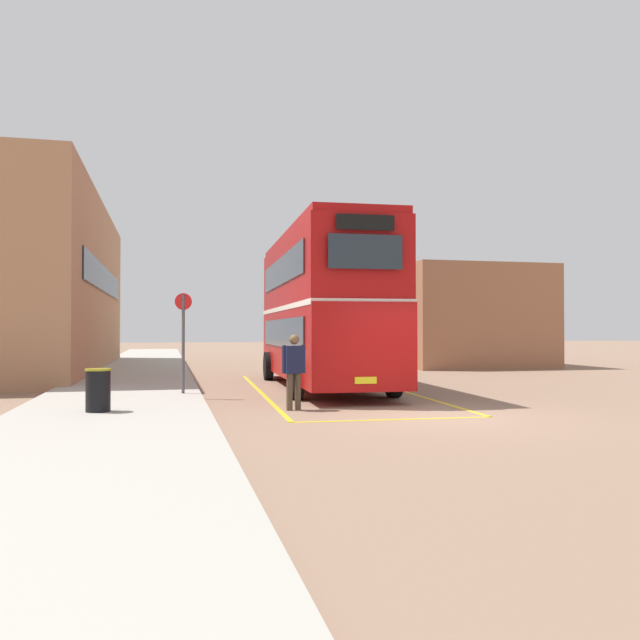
% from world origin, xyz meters
% --- Properties ---
extents(ground_plane, '(135.60, 135.60, 0.00)m').
position_xyz_m(ground_plane, '(0.00, 14.40, 0.00)').
color(ground_plane, '#846651').
extents(sidewalk_left, '(4.00, 57.60, 0.14)m').
position_xyz_m(sidewalk_left, '(-6.50, 16.80, 0.07)').
color(sidewalk_left, '#A39E93').
rests_on(sidewalk_left, ground).
extents(brick_building_left, '(6.48, 20.29, 7.31)m').
position_xyz_m(brick_building_left, '(-11.30, 17.75, 3.66)').
color(brick_building_left, '#AD7A56').
rests_on(brick_building_left, ground).
extents(depot_building_right, '(7.03, 14.48, 4.88)m').
position_xyz_m(depot_building_right, '(8.98, 21.32, 2.44)').
color(depot_building_right, '#9E6647').
rests_on(depot_building_right, ground).
extents(double_decker_bus, '(3.21, 10.76, 4.75)m').
position_xyz_m(double_decker_bus, '(-0.69, 7.20, 2.51)').
color(double_decker_bus, black).
rests_on(double_decker_bus, ground).
extents(single_deck_bus, '(3.37, 9.94, 3.02)m').
position_xyz_m(single_deck_bus, '(2.85, 23.47, 1.64)').
color(single_deck_bus, black).
rests_on(single_deck_bus, ground).
extents(pedestrian_boarding, '(0.54, 0.37, 1.69)m').
position_xyz_m(pedestrian_boarding, '(-2.62, 1.81, 0.98)').
color(pedestrian_boarding, '#473828').
rests_on(pedestrian_boarding, ground).
extents(litter_bin, '(0.52, 0.52, 0.87)m').
position_xyz_m(litter_bin, '(-6.73, 1.38, 0.58)').
color(litter_bin, black).
rests_on(litter_bin, sidewalk_left).
extents(bus_stop_sign, '(0.44, 0.08, 2.61)m').
position_xyz_m(bus_stop_sign, '(-4.96, 4.85, 1.71)').
color(bus_stop_sign, '#4C4C51').
rests_on(bus_stop_sign, sidewalk_left).
extents(bay_marking_yellow, '(4.78, 12.84, 0.01)m').
position_xyz_m(bay_marking_yellow, '(-0.73, 5.23, 0.00)').
color(bay_marking_yellow, gold).
rests_on(bay_marking_yellow, ground).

